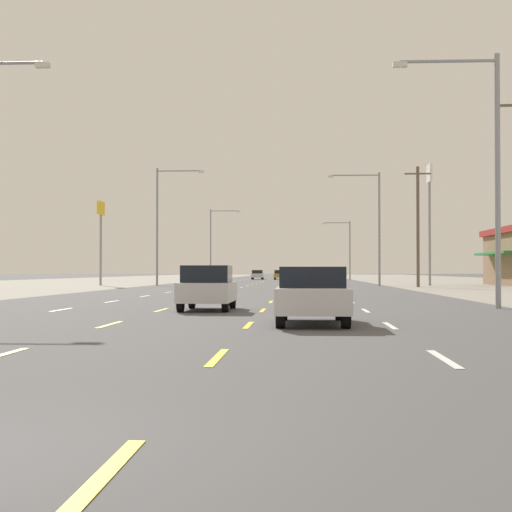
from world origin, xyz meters
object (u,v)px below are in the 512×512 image
(pole_sign_right_row_2, at_px, (430,195))
(streetlight_right_row_1, at_px, (374,220))
(pole_sign_left_row_2, at_px, (101,222))
(streetlight_left_row_1, at_px, (162,218))
(streetlight_right_row_2, at_px, (347,245))
(hatchback_center_turn_near, at_px, (208,288))
(sedan_inner_left_midfar, at_px, (258,275))
(streetlight_left_row_2, at_px, (214,239))
(sedan_inner_right_nearest, at_px, (312,294))
(sedan_center_turn_mid, at_px, (280,275))
(streetlight_right_row_0, at_px, (487,161))

(pole_sign_right_row_2, xyz_separation_m, streetlight_right_row_1, (-5.19, -1.14, -2.32))
(pole_sign_left_row_2, xyz_separation_m, streetlight_left_row_1, (5.81, -0.53, 0.37))
(pole_sign_left_row_2, bearing_deg, streetlight_right_row_2, 59.87)
(streetlight_right_row_2, bearing_deg, hatchback_center_turn_near, -96.26)
(sedan_inner_left_midfar, height_order, streetlight_left_row_2, streetlight_left_row_2)
(sedan_inner_left_midfar, distance_m, pole_sign_left_row_2, 53.09)
(sedan_inner_right_nearest, distance_m, sedan_center_turn_mid, 103.32)
(streetlight_right_row_0, xyz_separation_m, streetlight_right_row_1, (-0.11, 43.99, 0.66))
(streetlight_left_row_1, bearing_deg, hatchback_center_turn_near, -78.21)
(streetlight_right_row_0, distance_m, streetlight_right_row_2, 87.98)
(streetlight_right_row_1, relative_size, streetlight_left_row_2, 0.99)
(sedan_center_turn_mid, relative_size, streetlight_left_row_1, 0.42)
(pole_sign_left_row_2, distance_m, streetlight_right_row_2, 50.26)
(streetlight_left_row_2, bearing_deg, streetlight_right_row_2, -0.00)
(streetlight_right_row_2, bearing_deg, streetlight_right_row_0, -89.96)
(hatchback_center_turn_near, distance_m, streetlight_right_row_2, 90.48)
(sedan_inner_right_nearest, xyz_separation_m, sedan_inner_left_midfar, (-7.05, 104.87, 0.00))
(streetlight_right_row_0, height_order, streetlight_left_row_1, streetlight_left_row_1)
(streetlight_right_row_0, distance_m, streetlight_right_row_1, 44.00)
(sedan_center_turn_mid, relative_size, streetlight_right_row_1, 0.44)
(sedan_inner_right_nearest, height_order, streetlight_left_row_2, streetlight_left_row_2)
(hatchback_center_turn_near, height_order, pole_sign_right_row_2, pole_sign_right_row_2)
(streetlight_left_row_1, height_order, streetlight_left_row_2, streetlight_left_row_1)
(sedan_inner_right_nearest, distance_m, pole_sign_right_row_2, 55.71)
(streetlight_right_row_0, height_order, streetlight_right_row_1, streetlight_right_row_1)
(sedan_inner_right_nearest, relative_size, streetlight_left_row_1, 0.42)
(sedan_inner_left_midfar, bearing_deg, streetlight_left_row_1, -96.59)
(streetlight_right_row_0, xyz_separation_m, streetlight_left_row_2, (-19.47, 87.98, 0.67))
(streetlight_left_row_1, relative_size, streetlight_right_row_2, 1.26)
(hatchback_center_turn_near, relative_size, pole_sign_left_row_2, 0.50)
(pole_sign_right_row_2, distance_m, streetlight_left_row_1, 24.68)
(pole_sign_left_row_2, xyz_separation_m, streetlight_right_row_1, (25.18, -0.53, 0.15))
(sedan_inner_right_nearest, relative_size, streetlight_right_row_0, 0.49)
(hatchback_center_turn_near, distance_m, streetlight_left_row_1, 47.16)
(streetlight_right_row_1, distance_m, streetlight_left_row_2, 48.06)
(hatchback_center_turn_near, bearing_deg, streetlight_right_row_0, 10.65)
(hatchback_center_turn_near, xyz_separation_m, streetlight_left_row_2, (-9.56, 89.84, 5.22))
(pole_sign_right_row_2, relative_size, streetlight_right_row_2, 1.30)
(sedan_inner_left_midfar, height_order, streetlight_right_row_2, streetlight_right_row_2)
(hatchback_center_turn_near, distance_m, sedan_inner_left_midfar, 97.95)
(sedan_inner_right_nearest, relative_size, hatchback_center_turn_near, 1.15)
(streetlight_right_row_1, relative_size, streetlight_right_row_2, 1.20)
(sedan_center_turn_mid, height_order, streetlight_right_row_2, streetlight_right_row_2)
(sedan_inner_right_nearest, height_order, pole_sign_right_row_2, pole_sign_right_row_2)
(sedan_inner_right_nearest, distance_m, streetlight_right_row_1, 53.47)
(sedan_inner_left_midfar, height_order, streetlight_left_row_1, streetlight_left_row_1)
(sedan_center_turn_mid, relative_size, pole_sign_left_row_2, 0.58)
(streetlight_left_row_2, bearing_deg, sedan_inner_left_midfar, 53.27)
(streetlight_right_row_1, bearing_deg, streetlight_left_row_2, 113.76)
(streetlight_right_row_0, bearing_deg, sedan_center_turn_mid, 96.00)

